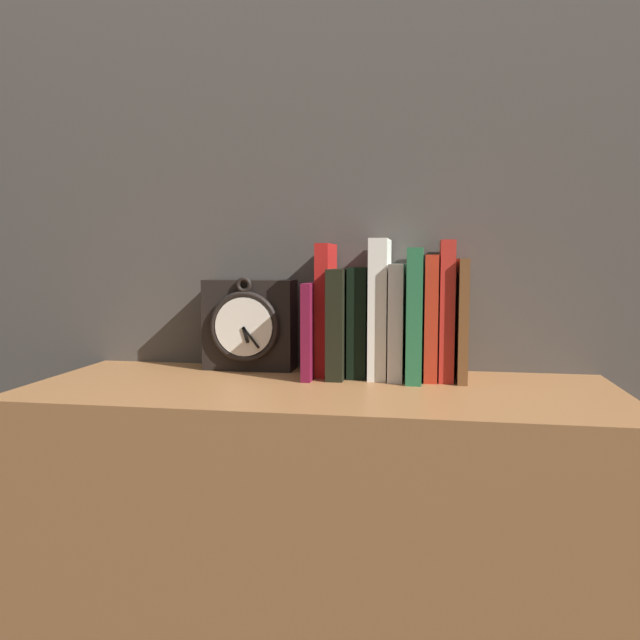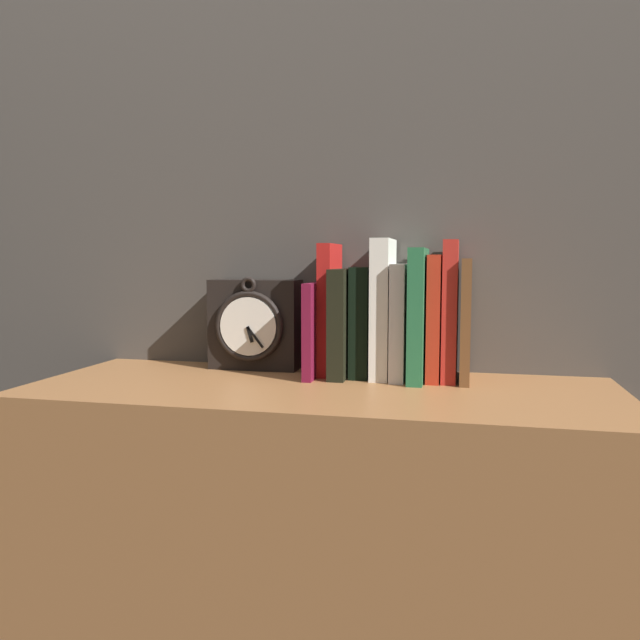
% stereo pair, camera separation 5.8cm
% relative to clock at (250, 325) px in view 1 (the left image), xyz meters
% --- Properties ---
extents(wall_back, '(6.00, 0.05, 2.60)m').
position_rel_clock_xyz_m(wall_back, '(0.16, 0.07, 0.34)').
color(wall_back, '#47423D').
rests_on(wall_back, ground_plane).
extents(bookshelf, '(0.99, 0.38, 0.88)m').
position_rel_clock_xyz_m(bookshelf, '(0.16, -0.14, -0.53)').
color(bookshelf, '#936038').
rests_on(bookshelf, ground_plane).
extents(clock, '(0.17, 0.08, 0.18)m').
position_rel_clock_xyz_m(clock, '(0.00, 0.00, 0.00)').
color(clock, black).
rests_on(clock, bookshelf).
extents(book_slot0_maroon, '(0.02, 0.16, 0.17)m').
position_rel_clock_xyz_m(book_slot0_maroon, '(0.13, -0.04, -0.00)').
color(book_slot0_maroon, maroon).
rests_on(book_slot0_maroon, bookshelf).
extents(book_slot1_red, '(0.02, 0.12, 0.24)m').
position_rel_clock_xyz_m(book_slot1_red, '(0.15, -0.02, 0.03)').
color(book_slot1_red, '#B01A17').
rests_on(book_slot1_red, bookshelf).
extents(book_slot2_black, '(0.03, 0.15, 0.20)m').
position_rel_clock_xyz_m(book_slot2_black, '(0.18, -0.03, 0.01)').
color(book_slot2_black, black).
rests_on(book_slot2_black, bookshelf).
extents(book_slot3_black, '(0.03, 0.12, 0.20)m').
position_rel_clock_xyz_m(book_slot3_black, '(0.22, -0.02, 0.01)').
color(book_slot3_black, black).
rests_on(book_slot3_black, bookshelf).
extents(book_slot4_white, '(0.03, 0.13, 0.25)m').
position_rel_clock_xyz_m(book_slot4_white, '(0.25, -0.03, 0.04)').
color(book_slot4_white, silver).
rests_on(book_slot4_white, bookshelf).
extents(book_slot5_white, '(0.03, 0.14, 0.21)m').
position_rel_clock_xyz_m(book_slot5_white, '(0.29, -0.03, 0.02)').
color(book_slot5_white, silver).
rests_on(book_slot5_white, bookshelf).
extents(book_slot6_green, '(0.03, 0.16, 0.23)m').
position_rel_clock_xyz_m(book_slot6_green, '(0.32, -0.04, 0.03)').
color(book_slot6_green, '#23653C').
rests_on(book_slot6_green, bookshelf).
extents(book_slot7_red, '(0.02, 0.13, 0.22)m').
position_rel_clock_xyz_m(book_slot7_red, '(0.35, -0.03, 0.02)').
color(book_slot7_red, red).
rests_on(book_slot7_red, bookshelf).
extents(book_slot8_red, '(0.03, 0.13, 0.25)m').
position_rel_clock_xyz_m(book_slot8_red, '(0.37, -0.02, 0.04)').
color(book_slot8_red, red).
rests_on(book_slot8_red, bookshelf).
extents(book_slot9_brown, '(0.02, 0.14, 0.21)m').
position_rel_clock_xyz_m(book_slot9_brown, '(0.40, -0.03, 0.02)').
color(book_slot9_brown, brown).
rests_on(book_slot9_brown, bookshelf).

